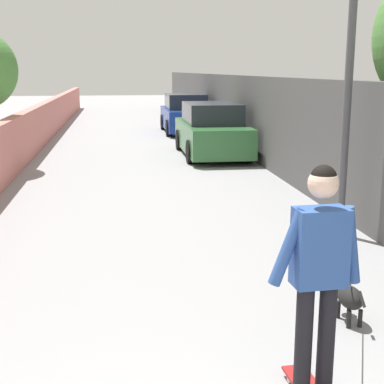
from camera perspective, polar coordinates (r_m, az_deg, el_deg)
The scene contains 8 objects.
ground_plane at distance 15.49m, azimuth -5.18°, elevation 3.32°, with size 80.00×80.00×0.00m, color gray.
wall_left at distance 13.64m, azimuth -18.51°, elevation 4.32°, with size 48.00×0.30×1.35m, color #CC726B.
fence_right at distance 13.90m, azimuth 8.61°, elevation 6.99°, with size 48.00×0.30×2.32m, color #4C4C4C.
lamp_post at distance 8.43m, azimuth 16.21°, elevation 14.88°, with size 0.36×0.36×4.21m.
person_skateboarder at distance 4.09m, azimuth 13.07°, elevation -7.26°, with size 0.24×0.71×1.76m.
dog at distance 5.81m, azimuth 15.94°, elevation -10.31°, with size 1.58×0.97×1.06m.
car_near at distance 16.17m, azimuth 2.06°, elevation 6.32°, with size 4.22×1.80×1.54m.
car_far at distance 22.25m, azimuth -0.67°, elevation 8.05°, with size 4.00×1.80×1.54m.
Camera 1 is at (-1.28, 0.68, 2.49)m, focal length 51.28 mm.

